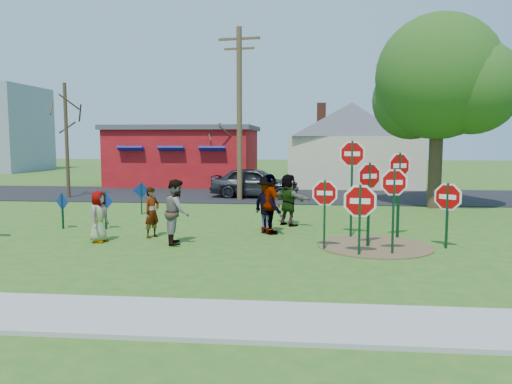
% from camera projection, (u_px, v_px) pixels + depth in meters
% --- Properties ---
extents(ground, '(120.00, 120.00, 0.00)m').
position_uv_depth(ground, '(223.00, 236.00, 15.46)').
color(ground, '#2B621C').
rests_on(ground, ground).
extents(sidewalk, '(22.00, 1.80, 0.08)m').
position_uv_depth(sidewalk, '(152.00, 317.00, 8.33)').
color(sidewalk, '#9E9E99').
rests_on(sidewalk, ground).
extents(road, '(120.00, 7.50, 0.04)m').
position_uv_depth(road, '(258.00, 195.00, 26.84)').
color(road, black).
rests_on(road, ground).
extents(dirt_patch, '(3.20, 3.20, 0.03)m').
position_uv_depth(dirt_patch, '(375.00, 246.00, 14.03)').
color(dirt_patch, brown).
rests_on(dirt_patch, ground).
extents(red_building, '(9.40, 7.69, 3.90)m').
position_uv_depth(red_building, '(186.00, 155.00, 33.60)').
color(red_building, maroon).
rests_on(red_building, ground).
extents(cream_house, '(9.40, 9.40, 6.50)m').
position_uv_depth(cream_house, '(351.00, 141.00, 32.43)').
color(cream_house, beige).
rests_on(cream_house, ground).
extents(stop_sign_a, '(0.94, 0.19, 2.04)m').
position_uv_depth(stop_sign_a, '(325.00, 199.00, 13.46)').
color(stop_sign_a, '#0F381D').
rests_on(stop_sign_a, ground).
extents(stop_sign_b, '(1.04, 0.34, 3.11)m').
position_uv_depth(stop_sign_b, '(352.00, 164.00, 15.07)').
color(stop_sign_b, '#0F381D').
rests_on(stop_sign_b, ground).
extents(stop_sign_c, '(0.95, 0.07, 2.37)m').
position_uv_depth(stop_sign_c, '(394.00, 191.00, 12.88)').
color(stop_sign_c, '#0F381D').
rests_on(stop_sign_c, ground).
extents(stop_sign_d, '(0.96, 0.52, 2.75)m').
position_uv_depth(stop_sign_d, '(399.00, 173.00, 14.98)').
color(stop_sign_d, '#0F381D').
rests_on(stop_sign_d, ground).
extents(stop_sign_e, '(1.15, 0.16, 2.00)m').
position_uv_depth(stop_sign_e, '(360.00, 205.00, 12.79)').
color(stop_sign_e, '#0F381D').
rests_on(stop_sign_e, ground).
extents(stop_sign_f, '(0.86, 0.61, 1.95)m').
position_uv_depth(stop_sign_f, '(448.00, 201.00, 13.64)').
color(stop_sign_f, '#0F381D').
rests_on(stop_sign_f, ground).
extents(stop_sign_g, '(0.92, 0.49, 2.50)m').
position_uv_depth(stop_sign_g, '(369.00, 185.00, 13.75)').
color(stop_sign_g, '#0F381D').
rests_on(stop_sign_g, ground).
extents(blue_diamond_b, '(0.55, 0.26, 1.21)m').
position_uv_depth(blue_diamond_b, '(62.00, 207.00, 16.72)').
color(blue_diamond_b, '#0F381D').
rests_on(blue_diamond_b, ground).
extents(blue_diamond_c, '(0.61, 0.20, 1.27)m').
position_uv_depth(blue_diamond_c, '(105.00, 206.00, 16.62)').
color(blue_diamond_c, '#0F381D').
rests_on(blue_diamond_c, ground).
extents(blue_diamond_d, '(0.60, 0.27, 1.30)m').
position_uv_depth(blue_diamond_d, '(141.00, 194.00, 19.96)').
color(blue_diamond_d, '#0F381D').
rests_on(blue_diamond_d, ground).
extents(person_a, '(0.58, 0.80, 1.51)m').
position_uv_depth(person_a, '(99.00, 216.00, 14.55)').
color(person_a, '#495198').
rests_on(person_a, ground).
extents(person_b, '(0.59, 0.67, 1.55)m').
position_uv_depth(person_b, '(152.00, 212.00, 15.24)').
color(person_b, '#2B6E58').
rests_on(person_b, ground).
extents(person_c, '(0.90, 1.05, 1.87)m').
position_uv_depth(person_c, '(177.00, 212.00, 14.30)').
color(person_c, brown).
rests_on(person_c, ground).
extents(person_d, '(1.34, 1.34, 1.86)m').
position_uv_depth(person_d, '(268.00, 205.00, 15.88)').
color(person_d, '#303035').
rests_on(person_d, ground).
extents(person_e, '(1.02, 1.19, 1.92)m').
position_uv_depth(person_e, '(270.00, 204.00, 15.75)').
color(person_e, '#512E60').
rests_on(person_e, ground).
extents(person_f, '(1.61, 1.52, 1.81)m').
position_uv_depth(person_f, '(288.00, 200.00, 17.36)').
color(person_f, '#24532A').
rests_on(person_f, ground).
extents(suv, '(4.68, 2.28, 1.54)m').
position_uv_depth(suv, '(255.00, 182.00, 25.65)').
color(suv, '#2E2F33').
rests_on(suv, road).
extents(utility_pole, '(2.04, 0.38, 8.34)m').
position_uv_depth(utility_pole, '(239.00, 111.00, 24.13)').
color(utility_pole, '#4C3823').
rests_on(utility_pole, ground).
extents(leafy_tree, '(5.89, 5.38, 8.37)m').
position_uv_depth(leafy_tree, '(441.00, 84.00, 21.46)').
color(leafy_tree, '#382819').
rests_on(leafy_tree, ground).
extents(bare_tree_west, '(1.80, 1.80, 5.85)m').
position_uv_depth(bare_tree_west, '(66.00, 124.00, 25.35)').
color(bare_tree_west, '#382819').
rests_on(bare_tree_west, ground).
extents(bare_tree_east, '(1.80, 1.80, 3.97)m').
position_uv_depth(bare_tree_east, '(220.00, 147.00, 29.95)').
color(bare_tree_east, '#382819').
rests_on(bare_tree_east, ground).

